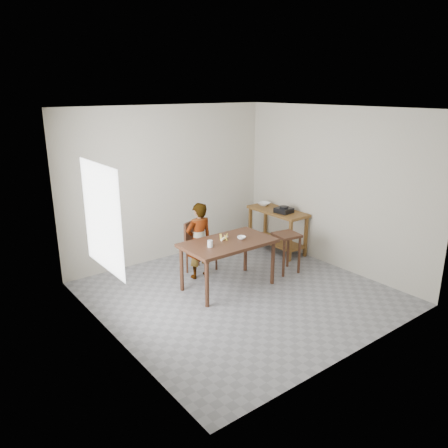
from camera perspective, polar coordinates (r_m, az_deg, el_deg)
floor at (r=6.67m, az=2.12°, el=-9.22°), size 4.00×4.00×0.04m
ceiling at (r=5.97m, az=2.42°, el=15.02°), size 4.00×4.00×0.04m
wall_back at (r=7.80m, az=-7.30°, el=5.27°), size 4.00×0.04×2.70m
wall_front at (r=4.88m, az=17.63°, el=-2.77°), size 4.00×0.04×2.70m
wall_left at (r=5.18m, az=-15.21°, el=-1.39°), size 0.04×4.00×2.70m
wall_right at (r=7.60m, az=14.10°, el=4.57°), size 0.04×4.00×2.70m
window_pane at (r=5.33m, az=-15.68°, el=0.79°), size 0.02×1.10×1.30m
dining_table at (r=6.72m, az=0.52°, el=-5.30°), size 1.40×0.80×0.75m
prep_counter at (r=8.27m, az=6.93°, el=-0.83°), size 0.50×1.20×0.80m
child at (r=6.99m, az=-3.29°, el=-2.19°), size 0.48×0.33×1.25m
dining_chair at (r=7.27m, az=-2.94°, el=-3.03°), size 0.55×0.55×0.86m
stool at (r=7.36m, az=8.10°, el=-3.73°), size 0.44×0.44×0.67m
glass_tumbler at (r=6.34m, az=-1.82°, el=-2.58°), size 0.10×0.10×0.10m
small_bowl at (r=6.68m, az=2.30°, el=-1.79°), size 0.17×0.17×0.04m
banana at (r=6.64m, az=0.04°, el=-1.81°), size 0.21×0.18×0.06m
serving_bowl at (r=8.44m, az=5.25°, el=2.63°), size 0.28×0.28×0.06m
gas_burner at (r=7.98m, az=7.82°, el=1.80°), size 0.31×0.31×0.09m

